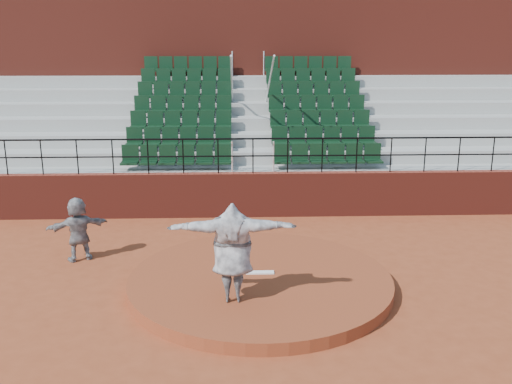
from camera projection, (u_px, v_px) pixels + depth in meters
The scene contains 9 objects.
ground at pixel (260, 287), 12.00m from camera, with size 90.00×90.00×0.00m, color brown.
pitchers_mound at pixel (260, 281), 11.96m from camera, with size 5.50×5.50×0.25m, color brown.
pitching_rubber at pixel (260, 272), 12.07m from camera, with size 0.60×0.15×0.03m, color white.
boundary_wall at pixel (253, 195), 16.65m from camera, with size 24.00×0.30×1.30m, color maroon.
wall_railing at pixel (253, 148), 16.29m from camera, with size 24.04×0.05×1.03m.
seating_deck at pixel (250, 145), 19.96m from camera, with size 24.00×5.97×4.63m.
press_box_facade at pixel (247, 77), 23.23m from camera, with size 24.00×3.00×7.10m, color maroon.
pitcher at pixel (232, 252), 10.60m from camera, with size 2.36×0.64×1.92m, color black.
fielder at pixel (78, 229), 13.29m from camera, with size 1.42×0.45×1.53m, color black.
Camera 1 is at (-0.47, -11.05, 5.05)m, focal length 40.00 mm.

